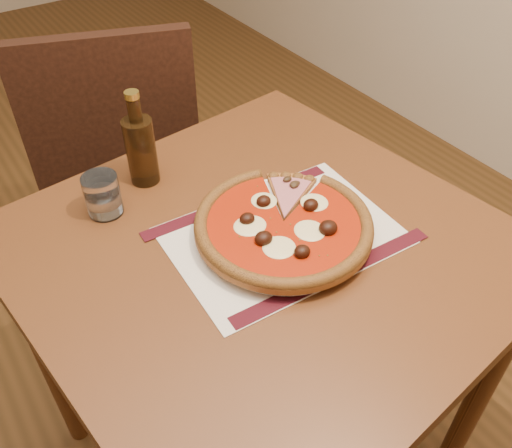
% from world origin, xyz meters
% --- Properties ---
extents(table, '(0.88, 0.88, 0.75)m').
position_xyz_m(table, '(0.93, -0.58, 0.65)').
color(table, brown).
rests_on(table, ground).
extents(chair_far, '(0.56, 0.56, 0.92)m').
position_xyz_m(chair_far, '(0.94, 0.14, 0.53)').
color(chair_far, black).
rests_on(chair_far, ground).
extents(placemat, '(0.41, 0.30, 0.00)m').
position_xyz_m(placemat, '(0.97, -0.59, 0.75)').
color(placemat, beige).
rests_on(placemat, table).
extents(plate, '(0.29, 0.29, 0.02)m').
position_xyz_m(plate, '(0.97, -0.59, 0.76)').
color(plate, white).
rests_on(plate, placemat).
extents(pizza, '(0.32, 0.32, 0.04)m').
position_xyz_m(pizza, '(0.97, -0.59, 0.78)').
color(pizza, '#9D5726').
rests_on(pizza, plate).
extents(ham_slice, '(0.12, 0.13, 0.02)m').
position_xyz_m(ham_slice, '(1.04, -0.52, 0.78)').
color(ham_slice, '#9D5726').
rests_on(ham_slice, plate).
extents(water_glass, '(0.08, 0.08, 0.08)m').
position_xyz_m(water_glass, '(0.74, -0.35, 0.79)').
color(water_glass, white).
rests_on(water_glass, table).
extents(bottle, '(0.06, 0.06, 0.20)m').
position_xyz_m(bottle, '(0.84, -0.30, 0.83)').
color(bottle, '#36210D').
rests_on(bottle, table).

